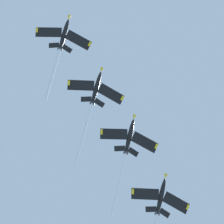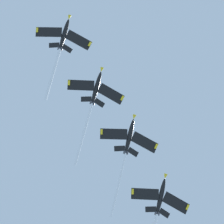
{
  "view_description": "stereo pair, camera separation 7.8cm",
  "coord_description": "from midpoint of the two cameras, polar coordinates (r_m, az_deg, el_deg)",
  "views": [
    {
      "loc": [
        5.65,
        -30.98,
        1.73
      ],
      "look_at": [
        38.0,
        -39.4,
        153.15
      ],
      "focal_mm": 74.08,
      "sensor_mm": 36.0,
      "label": 1
    },
    {
      "loc": [
        5.67,
        -30.9,
        1.73
      ],
      "look_at": [
        38.0,
        -39.4,
        153.15
      ],
      "focal_mm": 74.08,
      "sensor_mm": 36.0,
      "label": 2
    }
  ],
  "objects": [
    {
      "name": "jet_fourth",
      "position": [
        153.08,
        5.7,
        -11.79
      ],
      "size": [
        27.34,
        20.1,
        16.67
      ],
      "color": "black"
    },
    {
      "name": "jet_second",
      "position": [
        155.62,
        -2.33,
        1.64
      ],
      "size": [
        31.07,
        20.11,
        18.46
      ],
      "color": "black"
    },
    {
      "name": "jet_third",
      "position": [
        152.39,
        1.92,
        -4.08
      ],
      "size": [
        30.33,
        20.11,
        18.06
      ],
      "color": "black"
    },
    {
      "name": "jet_lead",
      "position": [
        161.32,
        -6.37,
        8.03
      ],
      "size": [
        28.68,
        20.11,
        17.21
      ],
      "color": "black"
    }
  ]
}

